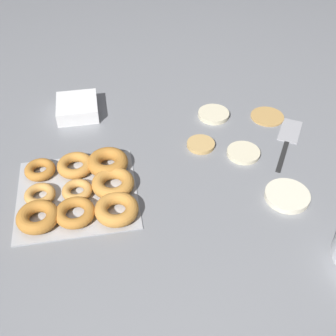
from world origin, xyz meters
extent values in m
plane|color=gray|center=(0.00, 0.00, 0.00)|extent=(3.00, 3.00, 0.00)
cylinder|color=beige|center=(-0.24, 0.07, 0.01)|extent=(0.10, 0.10, 0.01)
cylinder|color=beige|center=(-0.05, 0.11, 0.01)|extent=(0.10, 0.10, 0.01)
cylinder|color=tan|center=(-0.21, 0.24, 0.00)|extent=(0.11, 0.11, 0.01)
cylinder|color=silver|center=(0.14, 0.17, 0.01)|extent=(0.12, 0.12, 0.02)
cylinder|color=tan|center=(-0.11, 0.00, 0.01)|extent=(0.08, 0.08, 0.01)
cube|color=#ADAFB5|center=(0.03, -0.37, 0.00)|extent=(0.29, 0.31, 0.01)
torus|color=#B7752D|center=(-0.06, -0.46, 0.02)|extent=(0.08, 0.08, 0.02)
torus|color=#D19347|center=(0.03, -0.46, 0.02)|extent=(0.08, 0.08, 0.02)
torus|color=#B7752D|center=(0.11, -0.46, 0.02)|extent=(0.10, 0.10, 0.03)
torus|color=#C68438|center=(-0.06, -0.37, 0.02)|extent=(0.10, 0.10, 0.03)
torus|color=#D19347|center=(0.04, -0.36, 0.02)|extent=(0.08, 0.08, 0.02)
torus|color=#B7752D|center=(0.11, -0.37, 0.02)|extent=(0.10, 0.10, 0.03)
torus|color=#B7752D|center=(-0.05, -0.28, 0.02)|extent=(0.11, 0.11, 0.04)
torus|color=#C68438|center=(0.03, -0.27, 0.02)|extent=(0.11, 0.11, 0.03)
torus|color=#C68438|center=(0.12, -0.27, 0.02)|extent=(0.11, 0.11, 0.03)
cube|color=white|center=(-0.34, -0.36, 0.01)|extent=(0.14, 0.13, 0.02)
cube|color=white|center=(-0.34, -0.36, 0.03)|extent=(0.14, 0.13, 0.02)
cube|color=black|center=(-0.02, 0.22, 0.00)|extent=(0.13, 0.09, 0.01)
cube|color=#A8A8AD|center=(-0.13, 0.29, 0.00)|extent=(0.13, 0.11, 0.01)
camera|label=1|loc=(0.82, -0.26, 0.80)|focal=45.00mm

